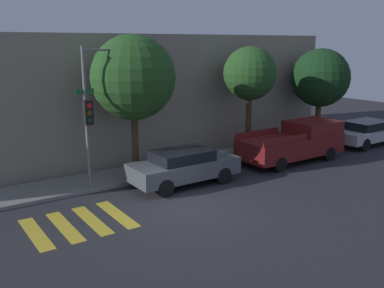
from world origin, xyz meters
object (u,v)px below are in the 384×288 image
at_px(tree_midblock, 250,74).
at_px(tree_far_end, 320,78).
at_px(traffic_light_pole, 98,99).
at_px(sedan_middle, 367,132).
at_px(tree_near_corner, 133,78).
at_px(pickup_truck, 295,142).
at_px(sedan_near_corner, 184,166).

distance_m(tree_midblock, tree_far_end, 5.14).
distance_m(traffic_light_pole, tree_midblock, 7.94).
height_order(sedan_middle, tree_near_corner, tree_near_corner).
bearing_deg(pickup_truck, sedan_near_corner, -180.00).
relative_size(sedan_near_corner, pickup_truck, 0.82).
relative_size(pickup_truck, tree_near_corner, 0.91).
bearing_deg(traffic_light_pole, sedan_middle, -4.86).
bearing_deg(sedan_near_corner, traffic_light_pole, 156.39).
height_order(traffic_light_pole, sedan_middle, traffic_light_pole).
xyz_separation_m(traffic_light_pole, tree_midblock, (7.90, 0.58, 0.53)).
xyz_separation_m(pickup_truck, sedan_middle, (5.70, -0.00, -0.19)).
relative_size(sedan_near_corner, tree_far_end, 0.84).
xyz_separation_m(sedan_middle, tree_midblock, (-7.04, 1.85, 3.31)).
distance_m(sedan_near_corner, pickup_truck, 6.33).
bearing_deg(tree_near_corner, pickup_truck, -13.88).
height_order(traffic_light_pole, sedan_near_corner, traffic_light_pole).
distance_m(sedan_near_corner, tree_far_end, 10.67).
bearing_deg(sedan_middle, pickup_truck, 180.00).
distance_m(traffic_light_pole, sedan_near_corner, 4.19).
distance_m(traffic_light_pole, tree_far_end, 13.04).
xyz_separation_m(sedan_near_corner, tree_far_end, (10.12, 1.85, 2.85)).
relative_size(traffic_light_pole, pickup_truck, 1.02).
height_order(sedan_near_corner, tree_midblock, tree_midblock).
bearing_deg(pickup_truck, tree_midblock, 125.79).
distance_m(tree_near_corner, tree_midblock, 6.15).
bearing_deg(sedan_middle, tree_far_end, 136.01).
bearing_deg(sedan_near_corner, tree_far_end, 10.37).
relative_size(sedan_middle, tree_near_corner, 0.75).
bearing_deg(tree_near_corner, tree_midblock, 0.00).
xyz_separation_m(tree_near_corner, tree_midblock, (6.15, 0.00, -0.10)).
bearing_deg(tree_midblock, pickup_truck, -54.21).
height_order(pickup_truck, tree_near_corner, tree_near_corner).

